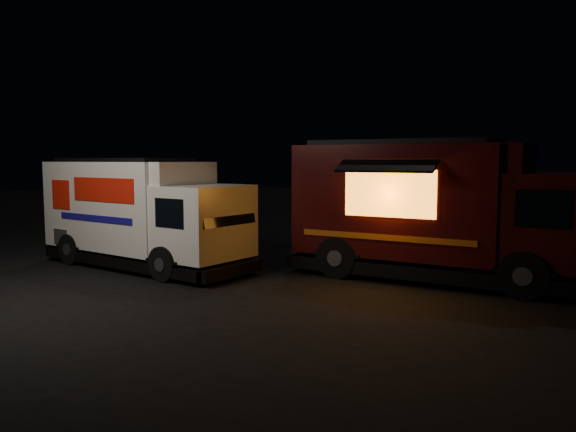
# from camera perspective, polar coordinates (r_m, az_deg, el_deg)

# --- Properties ---
(ground) EXTENTS (80.00, 80.00, 0.00)m
(ground) POSITION_cam_1_polar(r_m,az_deg,el_deg) (13.94, -11.63, -6.23)
(ground) COLOR black
(ground) RESTS_ON ground
(white_truck) EXTENTS (6.59, 2.76, 2.91)m
(white_truck) POSITION_cam_1_polar(r_m,az_deg,el_deg) (15.41, -14.32, 0.32)
(white_truck) COLOR silver
(white_truck) RESTS_ON ground
(red_truck) EXTENTS (7.21, 2.74, 3.34)m
(red_truck) POSITION_cam_1_polar(r_m,az_deg,el_deg) (13.88, 15.32, 0.61)
(red_truck) COLOR #370C0A
(red_truck) RESTS_ON ground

